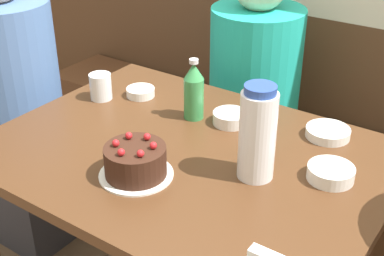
# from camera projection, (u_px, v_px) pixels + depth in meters

# --- Properties ---
(bench_seat) EXTENTS (2.73, 0.38, 0.43)m
(bench_seat) POSITION_uv_depth(u_px,v_px,m) (292.00, 172.00, 2.44)
(bench_seat) COLOR #56331E
(bench_seat) RESTS_ON ground_plane
(dining_table) EXTENTS (1.18, 0.88, 0.74)m
(dining_table) POSITION_uv_depth(u_px,v_px,m) (187.00, 178.00, 1.64)
(dining_table) COLOR #4C2D19
(dining_table) RESTS_ON ground_plane
(birthday_cake) EXTENTS (0.21, 0.21, 0.11)m
(birthday_cake) POSITION_uv_depth(u_px,v_px,m) (135.00, 162.00, 1.45)
(birthday_cake) COLOR white
(birthday_cake) RESTS_ON dining_table
(water_pitcher) EXTENTS (0.10, 0.10, 0.27)m
(water_pitcher) POSITION_uv_depth(u_px,v_px,m) (258.00, 133.00, 1.41)
(water_pitcher) COLOR white
(water_pitcher) RESTS_ON dining_table
(soju_bottle) EXTENTS (0.07, 0.07, 0.21)m
(soju_bottle) POSITION_uv_depth(u_px,v_px,m) (194.00, 91.00, 1.73)
(soju_bottle) COLOR #388E4C
(soju_bottle) RESTS_ON dining_table
(bowl_soup_white) EXTENTS (0.14, 0.14, 0.03)m
(bowl_soup_white) POSITION_uv_depth(u_px,v_px,m) (328.00, 133.00, 1.66)
(bowl_soup_white) COLOR white
(bowl_soup_white) RESTS_ON dining_table
(bowl_rice_small) EXTENTS (0.13, 0.13, 0.04)m
(bowl_rice_small) POSITION_uv_depth(u_px,v_px,m) (331.00, 173.00, 1.45)
(bowl_rice_small) COLOR white
(bowl_rice_small) RESTS_ON dining_table
(bowl_side_dish) EXTENTS (0.11, 0.11, 0.04)m
(bowl_side_dish) POSITION_uv_depth(u_px,v_px,m) (230.00, 118.00, 1.73)
(bowl_side_dish) COLOR white
(bowl_side_dish) RESTS_ON dining_table
(bowl_sauce_shallow) EXTENTS (0.10, 0.10, 0.03)m
(bowl_sauce_shallow) POSITION_uv_depth(u_px,v_px,m) (141.00, 92.00, 1.92)
(bowl_sauce_shallow) COLOR white
(bowl_sauce_shallow) RESTS_ON dining_table
(glass_water_tall) EXTENTS (0.08, 0.08, 0.09)m
(glass_water_tall) POSITION_uv_depth(u_px,v_px,m) (101.00, 86.00, 1.88)
(glass_water_tall) COLOR silver
(glass_water_tall) RESTS_ON dining_table
(person_pale_blue_shirt) EXTENTS (0.37, 0.37, 1.19)m
(person_pale_blue_shirt) POSITION_uv_depth(u_px,v_px,m) (253.00, 99.00, 2.24)
(person_pale_blue_shirt) COLOR #33333D
(person_pale_blue_shirt) RESTS_ON ground_plane
(person_grey_tee) EXTENTS (0.36, 0.36, 1.22)m
(person_grey_tee) POSITION_uv_depth(u_px,v_px,m) (18.00, 114.00, 2.11)
(person_grey_tee) COLOR #33333D
(person_grey_tee) RESTS_ON ground_plane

